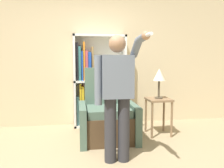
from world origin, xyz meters
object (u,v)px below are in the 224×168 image
(armchair, at_px, (107,117))
(table_lamp, at_px, (159,76))
(bookcase, at_px, (93,84))
(side_table, at_px, (158,106))
(person_standing, at_px, (117,92))

(armchair, distance_m, table_lamp, 1.11)
(bookcase, distance_m, table_lamp, 1.29)
(bookcase, relative_size, side_table, 2.78)
(armchair, relative_size, side_table, 1.83)
(person_standing, distance_m, side_table, 1.32)
(bookcase, bearing_deg, table_lamp, -33.34)
(person_standing, height_order, table_lamp, person_standing)
(person_standing, bearing_deg, side_table, 45.60)
(bookcase, height_order, armchair, bookcase)
(side_table, bearing_deg, armchair, -175.94)
(bookcase, height_order, person_standing, bookcase)
(person_standing, relative_size, side_table, 2.50)
(bookcase, distance_m, side_table, 1.32)
(armchair, bearing_deg, side_table, 4.06)
(person_standing, bearing_deg, table_lamp, 45.60)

